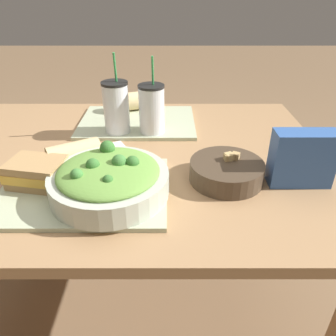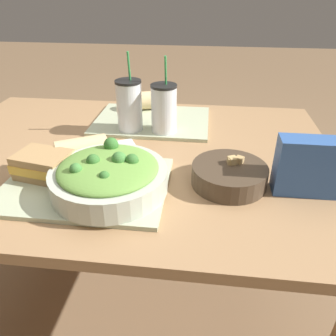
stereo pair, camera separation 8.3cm
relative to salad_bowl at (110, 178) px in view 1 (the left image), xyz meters
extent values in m
plane|color=#846647|center=(-0.01, 0.23, -0.77)|extent=(12.00, 12.00, 0.00)
cube|color=#A37A51|center=(-0.01, 0.23, -0.07)|extent=(1.28, 0.92, 0.03)
cylinder|color=#A37A51|center=(-0.60, 0.63, -0.43)|extent=(0.06, 0.06, 0.69)
cylinder|color=#A37A51|center=(0.57, 0.63, -0.43)|extent=(0.06, 0.06, 0.69)
cube|color=#B2BC99|center=(-0.07, 0.02, -0.05)|extent=(0.42, 0.31, 0.01)
cube|color=#B2BC99|center=(0.03, 0.47, -0.05)|extent=(0.42, 0.31, 0.01)
cylinder|color=beige|center=(0.00, 0.00, -0.01)|extent=(0.29, 0.29, 0.06)
ellipsoid|color=#6B9E42|center=(0.00, 0.00, 0.02)|extent=(0.24, 0.24, 0.04)
sphere|color=#38702D|center=(0.06, 0.01, 0.04)|extent=(0.03, 0.03, 0.03)
sphere|color=#38702D|center=(-0.03, 0.00, 0.04)|extent=(0.03, 0.03, 0.03)
sphere|color=#427F38|center=(0.03, 0.01, 0.04)|extent=(0.04, 0.04, 0.04)
sphere|color=#427F38|center=(-0.06, -0.04, 0.04)|extent=(0.03, 0.03, 0.03)
sphere|color=#38702D|center=(-0.01, 0.08, 0.04)|extent=(0.04, 0.04, 0.04)
sphere|color=#38702D|center=(0.01, -0.06, 0.03)|extent=(0.02, 0.02, 0.02)
cube|color=beige|center=(-0.02, 0.05, 0.03)|extent=(0.06, 0.04, 0.01)
cube|color=beige|center=(0.04, 0.03, 0.03)|extent=(0.06, 0.06, 0.01)
cylinder|color=#473828|center=(0.29, 0.08, -0.03)|extent=(0.19, 0.19, 0.05)
cylinder|color=#5B2D19|center=(0.29, 0.08, -0.01)|extent=(0.17, 0.17, 0.01)
cube|color=tan|center=(0.30, 0.09, 0.01)|extent=(0.02, 0.02, 0.02)
cube|color=tan|center=(0.30, 0.09, 0.01)|extent=(0.03, 0.03, 0.02)
cube|color=tan|center=(0.32, 0.10, 0.01)|extent=(0.03, 0.03, 0.02)
cube|color=tan|center=(-0.19, 0.04, -0.03)|extent=(0.15, 0.12, 0.02)
cube|color=#EFB742|center=(-0.19, 0.04, -0.01)|extent=(0.16, 0.13, 0.02)
cube|color=tan|center=(-0.19, 0.04, 0.01)|extent=(0.15, 0.12, 0.02)
cylinder|color=#DBBC84|center=(-0.12, 0.13, -0.01)|extent=(0.16, 0.13, 0.07)
cylinder|color=beige|center=(-0.06, 0.17, -0.01)|extent=(0.04, 0.06, 0.06)
cylinder|color=#DBBC84|center=(0.00, 0.58, -0.01)|extent=(0.15, 0.11, 0.07)
cylinder|color=beige|center=(0.06, 0.61, -0.01)|extent=(0.03, 0.06, 0.06)
cylinder|color=silver|center=(-0.03, 0.37, 0.04)|extent=(0.08, 0.08, 0.16)
cylinder|color=black|center=(-0.03, 0.37, 0.03)|extent=(0.07, 0.07, 0.13)
cylinder|color=black|center=(-0.03, 0.37, 0.13)|extent=(0.09, 0.09, 0.01)
cylinder|color=green|center=(-0.02, 0.37, 0.17)|extent=(0.01, 0.02, 0.10)
cylinder|color=silver|center=(0.09, 0.37, 0.04)|extent=(0.08, 0.08, 0.15)
cylinder|color=#701E47|center=(0.09, 0.37, 0.03)|extent=(0.07, 0.07, 0.12)
cylinder|color=black|center=(0.09, 0.37, 0.12)|extent=(0.09, 0.09, 0.01)
cylinder|color=green|center=(0.09, 0.37, 0.16)|extent=(0.01, 0.02, 0.10)
cube|color=#335BA3|center=(0.48, 0.06, 0.02)|extent=(0.16, 0.06, 0.15)
cube|color=white|center=(-0.05, 0.25, -0.05)|extent=(0.16, 0.14, 0.00)
camera|label=1|loc=(0.14, -0.66, 0.42)|focal=35.00mm
camera|label=2|loc=(0.22, -0.66, 0.42)|focal=35.00mm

